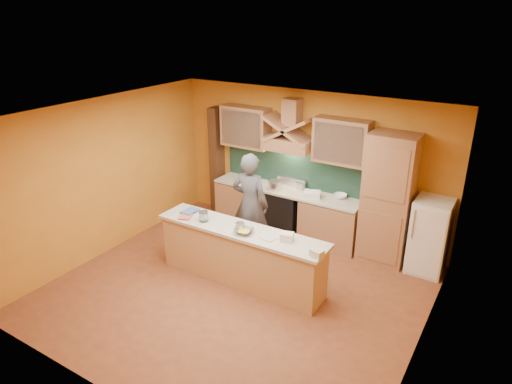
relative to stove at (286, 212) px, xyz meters
The scene contains 36 objects.
floor 2.27m from the stove, 82.23° to the right, with size 5.50×5.00×0.01m, color brown.
ceiling 3.23m from the stove, 82.23° to the right, with size 5.50×5.00×0.01m, color white.
wall_back 1.04m from the stove, 45.00° to the left, with size 5.50×0.02×2.80m, color orange.
wall_front 4.80m from the stove, 86.35° to the right, with size 5.50×0.02×2.80m, color orange.
wall_left 3.43m from the stove, 138.08° to the right, with size 0.02×5.00×2.80m, color orange.
wall_right 3.88m from the stove, 35.80° to the right, with size 0.02×5.00×2.80m, color orange.
base_cabinet_left 0.95m from the stove, behind, with size 1.10×0.60×0.86m, color #A5714B.
base_cabinet_right 0.95m from the stove, ahead, with size 1.10×0.60×0.86m, color #A5714B.
counter_top 0.45m from the stove, behind, with size 3.00×0.62×0.04m, color beige.
stove is the anchor object (origin of this frame).
backsplash 0.85m from the stove, 90.00° to the left, with size 3.00×0.03×0.70m, color #163128.
range_hood 1.37m from the stove, 90.00° to the left, with size 0.92×0.50×0.24m, color #A5714B.
hood_chimney 1.96m from the stove, 90.00° to the left, with size 0.30×0.30×0.50m, color #A5714B.
upper_cabinet_left 1.85m from the stove, behind, with size 1.00×0.35×0.80m, color #A5714B.
upper_cabinet_right 1.85m from the stove, ahead, with size 1.00×0.35×0.80m, color #A5714B.
pantry_column 2.07m from the stove, ahead, with size 0.80×0.60×2.30m, color #A5714B.
fridge 2.71m from the stove, ahead, with size 0.58×0.60×1.30m, color white.
trim_column_left 1.89m from the stove, behind, with size 0.20×0.30×2.30m, color #472816.
island_body 1.91m from the stove, 83.99° to the right, with size 2.80×0.55×0.88m, color tan.
island_top 1.97m from the stove, 83.99° to the right, with size 2.90×0.62×0.05m, color beige.
person 1.13m from the stove, 100.77° to the right, with size 0.69×0.45×1.89m, color #4C4C51.
pot_large 0.58m from the stove, 156.02° to the right, with size 0.27×0.27×0.18m, color #B7B6BD.
pot_small 0.59m from the stove, 36.92° to the left, with size 0.18×0.18×0.14m, color silver.
soap_bottle_a 1.13m from the stove, 165.54° to the right, with size 0.09×0.09×0.20m, color silver.
soap_bottle_b 0.98m from the stove, behind, with size 0.10×0.10×0.26m, color #33578E.
bowl_back 1.17m from the stove, ahead, with size 0.24×0.24×0.08m, color white.
dish_rack 0.78m from the stove, ahead, with size 0.30×0.23×0.11m, color white.
book_lower 2.30m from the stove, 114.09° to the right, with size 0.21×0.28×0.03m, color #BC5A43.
book_upper 2.15m from the stove, 117.96° to the right, with size 0.21×0.29×0.02m, color #426492.
jar_large 2.12m from the stove, 103.37° to the right, with size 0.15×0.15×0.17m, color white.
jar_small 2.08m from the stove, 103.88° to the right, with size 0.12×0.12×0.14m, color silver.
kitchen_scale 2.01m from the stove, 84.05° to the right, with size 0.11×0.11×0.10m, color white.
mixing_bowl 2.09m from the stove, 80.90° to the right, with size 0.29×0.29×0.07m, color silver.
cloth 2.14m from the stove, 69.53° to the right, with size 0.23×0.17×0.02m, color beige.
grocery_bag_a 2.19m from the stove, 61.78° to the right, with size 0.19×0.15×0.12m, color beige.
grocery_bag_b 2.66m from the stove, 52.55° to the right, with size 0.18×0.14×0.11m, color beige.
Camera 1 is at (3.47, -5.05, 4.19)m, focal length 32.00 mm.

